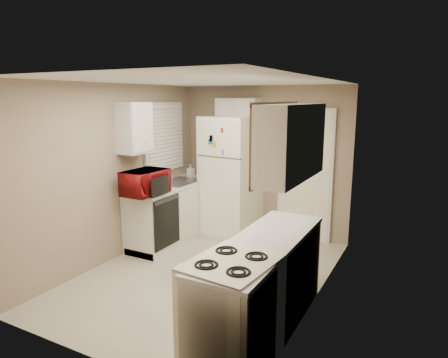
% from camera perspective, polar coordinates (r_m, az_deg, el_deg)
% --- Properties ---
extents(floor, '(3.80, 3.80, 0.00)m').
position_cam_1_polar(floor, '(5.24, -2.63, -13.42)').
color(floor, beige).
rests_on(floor, ground).
extents(ceiling, '(3.80, 3.80, 0.00)m').
position_cam_1_polar(ceiling, '(4.75, -2.90, 13.84)').
color(ceiling, white).
rests_on(ceiling, floor).
extents(wall_left, '(3.80, 3.80, 0.00)m').
position_cam_1_polar(wall_left, '(5.68, -15.00, 0.92)').
color(wall_left, gray).
rests_on(wall_left, floor).
extents(wall_right, '(3.80, 3.80, 0.00)m').
position_cam_1_polar(wall_right, '(4.33, 13.42, -2.24)').
color(wall_right, gray).
rests_on(wall_right, floor).
extents(wall_back, '(2.80, 2.80, 0.00)m').
position_cam_1_polar(wall_back, '(6.53, 5.75, 2.59)').
color(wall_back, gray).
rests_on(wall_back, floor).
extents(wall_front, '(2.80, 2.80, 0.00)m').
position_cam_1_polar(wall_front, '(3.41, -19.31, -6.28)').
color(wall_front, gray).
rests_on(wall_front, floor).
extents(left_counter, '(0.60, 1.80, 0.90)m').
position_cam_1_polar(left_counter, '(6.35, -7.13, -4.63)').
color(left_counter, silver).
rests_on(left_counter, floor).
extents(dishwasher, '(0.03, 0.58, 0.72)m').
position_cam_1_polar(dishwasher, '(5.71, -8.20, -6.10)').
color(dishwasher, black).
rests_on(dishwasher, floor).
extents(sink, '(0.54, 0.74, 0.16)m').
position_cam_1_polar(sink, '(6.37, -6.45, -0.76)').
color(sink, gray).
rests_on(sink, left_counter).
extents(microwave, '(0.62, 0.35, 0.41)m').
position_cam_1_polar(microwave, '(5.56, -11.19, -0.72)').
color(microwave, maroon).
rests_on(microwave, left_counter).
extents(soap_bottle, '(0.12, 0.12, 0.22)m').
position_cam_1_polar(soap_bottle, '(6.72, -4.78, 1.13)').
color(soap_bottle, silver).
rests_on(soap_bottle, left_counter).
extents(window_blinds, '(0.10, 0.98, 1.08)m').
position_cam_1_polar(window_blinds, '(6.41, -8.53, 5.95)').
color(window_blinds, silver).
rests_on(window_blinds, wall_left).
extents(upper_cabinet_left, '(0.30, 0.45, 0.70)m').
position_cam_1_polar(upper_cabinet_left, '(5.67, -12.68, 7.13)').
color(upper_cabinet_left, silver).
rests_on(upper_cabinet_left, wall_left).
extents(refrigerator, '(0.87, 0.85, 1.93)m').
position_cam_1_polar(refrigerator, '(6.44, 1.00, 0.38)').
color(refrigerator, white).
rests_on(refrigerator, floor).
extents(cabinet_over_fridge, '(0.70, 0.30, 0.40)m').
position_cam_1_polar(cabinet_over_fridge, '(6.48, 2.07, 9.68)').
color(cabinet_over_fridge, silver).
rests_on(cabinet_over_fridge, wall_back).
extents(interior_door, '(0.86, 0.06, 2.08)m').
position_cam_1_polar(interior_door, '(6.30, 11.48, 0.43)').
color(interior_door, white).
rests_on(interior_door, floor).
extents(right_counter, '(0.60, 2.00, 0.90)m').
position_cam_1_polar(right_counter, '(3.95, 5.48, -14.92)').
color(right_counter, silver).
rests_on(right_counter, floor).
extents(stove, '(0.69, 0.82, 0.93)m').
position_cam_1_polar(stove, '(3.48, 1.12, -18.52)').
color(stove, white).
rests_on(stove, floor).
extents(upper_cabinet_right, '(0.30, 1.20, 0.70)m').
position_cam_1_polar(upper_cabinet_right, '(3.79, 9.72, 5.21)').
color(upper_cabinet_right, silver).
rests_on(upper_cabinet_right, wall_right).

